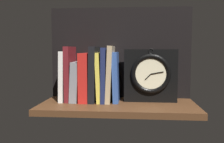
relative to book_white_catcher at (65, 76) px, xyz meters
The scene contains 12 objects.
ground_plane 27.39cm from the book_white_catcher, 12.11° to the right, with size 64.97×29.00×2.50cm, color #4C2D19.
back_panel 27.47cm from the book_white_catcher, 20.02° to the left, with size 64.97×1.20×41.89cm, color black.
book_white_catcher is the anchor object (origin of this frame).
book_maroon_dawkins 2.64cm from the book_white_catcher, ahead, with size 2.29×14.30×23.83cm, color maroon.
book_gray_chess 5.97cm from the book_white_catcher, ahead, with size 3.29×15.32×17.18cm, color gray.
book_red_requiem 9.45cm from the book_white_catcher, ahead, with size 3.97×16.23×21.01cm, color red.
book_black_skeptic 13.15cm from the book_white_catcher, ahead, with size 2.75×16.12×23.80cm, color black.
book_yellow_seinlanguage 15.67cm from the book_white_catcher, ahead, with size 1.77×15.36×21.20cm, color gold.
book_navy_bierce 17.89cm from the book_white_catcher, ahead, with size 2.05×16.03×23.29cm, color #192147.
book_tan_shortstories 20.26cm from the book_white_catcher, ahead, with size 2.05×16.30×24.09cm, color tan.
book_blue_modern 22.70cm from the book_white_catcher, ahead, with size 2.28×13.96×21.45cm, color #2D4C8E.
framed_clock 37.67cm from the book_white_catcher, ahead, with size 22.66×7.12×23.02cm.
Camera 1 is at (6.62, -102.31, 22.21)cm, focal length 39.76 mm.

